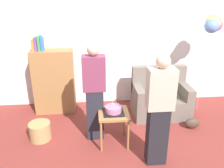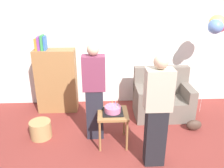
{
  "view_description": "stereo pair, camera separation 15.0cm",
  "coord_description": "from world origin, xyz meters",
  "px_view_note": "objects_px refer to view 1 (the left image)",
  "views": [
    {
      "loc": [
        -0.56,
        -2.75,
        2.32
      ],
      "look_at": [
        -0.25,
        0.68,
        0.95
      ],
      "focal_mm": 36.64,
      "sensor_mm": 36.0,
      "label": 1
    },
    {
      "loc": [
        -0.42,
        -2.76,
        2.32
      ],
      "look_at": [
        -0.25,
        0.68,
        0.95
      ],
      "focal_mm": 36.64,
      "sensor_mm": 36.0,
      "label": 2
    }
  ],
  "objects_px": {
    "bookshelf": "(54,81)",
    "handbag": "(192,123)",
    "wicker_basket": "(40,131)",
    "balloon_bunch": "(213,24)",
    "side_table": "(113,117)",
    "birthday_cake": "(113,110)",
    "person_holding_cake": "(159,111)",
    "couch": "(160,98)",
    "person_blowing_candles": "(94,93)"
  },
  "relations": [
    {
      "from": "couch",
      "to": "balloon_bunch",
      "type": "bearing_deg",
      "value": 2.2
    },
    {
      "from": "wicker_basket",
      "to": "balloon_bunch",
      "type": "bearing_deg",
      "value": 12.88
    },
    {
      "from": "bookshelf",
      "to": "birthday_cake",
      "type": "relative_size",
      "value": 4.95
    },
    {
      "from": "couch",
      "to": "handbag",
      "type": "bearing_deg",
      "value": -53.56
    },
    {
      "from": "person_holding_cake",
      "to": "handbag",
      "type": "distance_m",
      "value": 1.42
    },
    {
      "from": "handbag",
      "to": "balloon_bunch",
      "type": "relative_size",
      "value": 0.14
    },
    {
      "from": "balloon_bunch",
      "to": "handbag",
      "type": "bearing_deg",
      "value": -125.19
    },
    {
      "from": "side_table",
      "to": "person_holding_cake",
      "type": "bearing_deg",
      "value": -41.64
    },
    {
      "from": "bookshelf",
      "to": "handbag",
      "type": "relative_size",
      "value": 5.66
    },
    {
      "from": "birthday_cake",
      "to": "handbag",
      "type": "xyz_separation_m",
      "value": [
        1.48,
        0.3,
        -0.51
      ]
    },
    {
      "from": "couch",
      "to": "person_blowing_candles",
      "type": "xyz_separation_m",
      "value": [
        -1.33,
        -0.7,
        0.49
      ]
    },
    {
      "from": "side_table",
      "to": "wicker_basket",
      "type": "height_order",
      "value": "side_table"
    },
    {
      "from": "person_blowing_candles",
      "to": "handbag",
      "type": "height_order",
      "value": "person_blowing_candles"
    },
    {
      "from": "couch",
      "to": "side_table",
      "type": "relative_size",
      "value": 1.95
    },
    {
      "from": "side_table",
      "to": "wicker_basket",
      "type": "relative_size",
      "value": 1.57
    },
    {
      "from": "balloon_bunch",
      "to": "birthday_cake",
      "type": "bearing_deg",
      "value": -154.15
    },
    {
      "from": "birthday_cake",
      "to": "balloon_bunch",
      "type": "relative_size",
      "value": 0.16
    },
    {
      "from": "handbag",
      "to": "side_table",
      "type": "bearing_deg",
      "value": -168.59
    },
    {
      "from": "side_table",
      "to": "birthday_cake",
      "type": "height_order",
      "value": "birthday_cake"
    },
    {
      "from": "couch",
      "to": "side_table",
      "type": "bearing_deg",
      "value": -139.01
    },
    {
      "from": "couch",
      "to": "handbag",
      "type": "height_order",
      "value": "couch"
    },
    {
      "from": "side_table",
      "to": "person_holding_cake",
      "type": "relative_size",
      "value": 0.35
    },
    {
      "from": "person_holding_cake",
      "to": "balloon_bunch",
      "type": "bearing_deg",
      "value": -110.85
    },
    {
      "from": "person_blowing_candles",
      "to": "person_holding_cake",
      "type": "bearing_deg",
      "value": -18.3
    },
    {
      "from": "couch",
      "to": "balloon_bunch",
      "type": "distance_m",
      "value": 1.71
    },
    {
      "from": "wicker_basket",
      "to": "balloon_bunch",
      "type": "distance_m",
      "value": 3.63
    },
    {
      "from": "side_table",
      "to": "handbag",
      "type": "xyz_separation_m",
      "value": [
        1.48,
        0.3,
        -0.38
      ]
    },
    {
      "from": "wicker_basket",
      "to": "handbag",
      "type": "relative_size",
      "value": 1.29
    },
    {
      "from": "birthday_cake",
      "to": "handbag",
      "type": "distance_m",
      "value": 1.6
    },
    {
      "from": "bookshelf",
      "to": "birthday_cake",
      "type": "distance_m",
      "value": 1.65
    },
    {
      "from": "handbag",
      "to": "birthday_cake",
      "type": "bearing_deg",
      "value": -168.59
    },
    {
      "from": "person_holding_cake",
      "to": "handbag",
      "type": "height_order",
      "value": "person_holding_cake"
    },
    {
      "from": "bookshelf",
      "to": "balloon_bunch",
      "type": "bearing_deg",
      "value": -5.54
    },
    {
      "from": "bookshelf",
      "to": "birthday_cake",
      "type": "xyz_separation_m",
      "value": [
        1.09,
        -1.23,
        -0.06
      ]
    },
    {
      "from": "couch",
      "to": "balloon_bunch",
      "type": "height_order",
      "value": "balloon_bunch"
    },
    {
      "from": "balloon_bunch",
      "to": "person_blowing_candles",
      "type": "bearing_deg",
      "value": -161.63
    },
    {
      "from": "person_holding_cake",
      "to": "birthday_cake",
      "type": "bearing_deg",
      "value": -19.12
    },
    {
      "from": "bookshelf",
      "to": "side_table",
      "type": "xyz_separation_m",
      "value": [
        1.09,
        -1.23,
        -0.19
      ]
    },
    {
      "from": "balloon_bunch",
      "to": "side_table",
      "type": "bearing_deg",
      "value": -154.15
    },
    {
      "from": "balloon_bunch",
      "to": "person_holding_cake",
      "type": "bearing_deg",
      "value": -133.37
    },
    {
      "from": "person_holding_cake",
      "to": "side_table",
      "type": "bearing_deg",
      "value": -19.12
    },
    {
      "from": "couch",
      "to": "handbag",
      "type": "relative_size",
      "value": 3.93
    },
    {
      "from": "side_table",
      "to": "handbag",
      "type": "distance_m",
      "value": 1.56
    },
    {
      "from": "person_blowing_candles",
      "to": "handbag",
      "type": "distance_m",
      "value": 1.92
    },
    {
      "from": "couch",
      "to": "person_holding_cake",
      "type": "height_order",
      "value": "person_holding_cake"
    },
    {
      "from": "birthday_cake",
      "to": "balloon_bunch",
      "type": "height_order",
      "value": "balloon_bunch"
    },
    {
      "from": "bookshelf",
      "to": "person_blowing_candles",
      "type": "distance_m",
      "value": 1.32
    },
    {
      "from": "birthday_cake",
      "to": "handbag",
      "type": "height_order",
      "value": "birthday_cake"
    },
    {
      "from": "person_holding_cake",
      "to": "balloon_bunch",
      "type": "xyz_separation_m",
      "value": [
        1.36,
        1.44,
        0.96
      ]
    },
    {
      "from": "side_table",
      "to": "handbag",
      "type": "height_order",
      "value": "side_table"
    }
  ]
}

